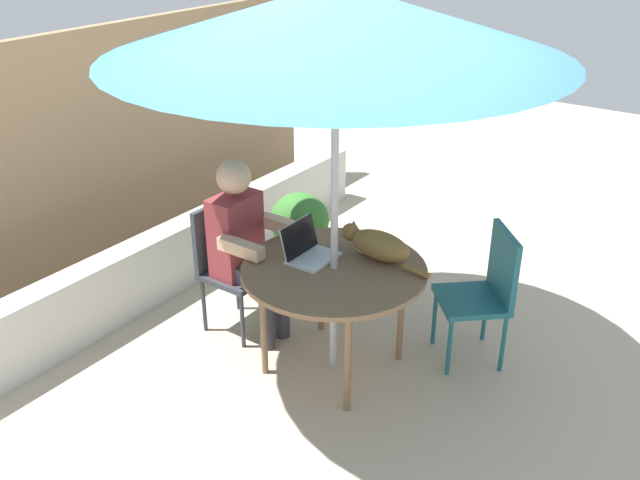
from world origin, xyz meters
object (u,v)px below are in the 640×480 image
at_px(laptop, 306,248).
at_px(potted_plant_near_fence, 300,233).
at_px(cat, 377,245).
at_px(patio_umbrella, 336,21).
at_px(chair_occupied, 228,258).
at_px(person_seated, 244,241).
at_px(patio_table, 334,275).
at_px(chair_empty, 486,286).

bearing_deg(laptop, potted_plant_near_fence, 39.41).
bearing_deg(cat, patio_umbrella, 151.60).
relative_size(chair_occupied, cat, 1.35).
relative_size(person_seated, cat, 1.87).
distance_m(patio_table, cat, 0.32).
bearing_deg(laptop, chair_empty, -55.87).
bearing_deg(potted_plant_near_fence, patio_umbrella, -132.16).
height_order(patio_umbrella, potted_plant_near_fence, patio_umbrella).
distance_m(chair_occupied, potted_plant_near_fence, 0.71).
height_order(patio_table, laptop, laptop).
height_order(laptop, potted_plant_near_fence, laptop).
height_order(person_seated, potted_plant_near_fence, person_seated).
relative_size(chair_empty, potted_plant_near_fence, 1.18).
height_order(chair_empty, laptop, laptop).
relative_size(laptop, cat, 0.46).
bearing_deg(laptop, cat, -55.16).
height_order(chair_occupied, chair_empty, same).
distance_m(chair_empty, person_seated, 1.54).
height_order(chair_empty, potted_plant_near_fence, chair_empty).
relative_size(patio_table, person_seated, 0.91).
bearing_deg(patio_table, patio_umbrella, 0.00).
height_order(patio_table, cat, cat).
distance_m(patio_table, potted_plant_near_fence, 1.08).
bearing_deg(chair_empty, potted_plant_near_fence, 87.09).
distance_m(patio_umbrella, person_seated, 1.58).
bearing_deg(patio_umbrella, person_seated, 90.00).
relative_size(chair_empty, laptop, 2.91).
bearing_deg(potted_plant_near_fence, patio_table, -132.16).
xyz_separation_m(chair_occupied, laptop, (0.01, -0.64, 0.26)).
bearing_deg(chair_empty, cat, 123.69).
bearing_deg(laptop, person_seated, 91.50).
xyz_separation_m(patio_umbrella, potted_plant_near_fence, (0.71, 0.78, -1.67)).
distance_m(patio_umbrella, chair_empty, 1.85).
relative_size(patio_table, potted_plant_near_fence, 1.49).
bearing_deg(patio_table, chair_occupied, 90.00).
distance_m(chair_occupied, cat, 1.06).
bearing_deg(potted_plant_near_fence, chair_occupied, 174.51).
xyz_separation_m(chair_occupied, potted_plant_near_fence, (0.71, -0.07, -0.08)).
distance_m(laptop, cat, 0.42).
bearing_deg(patio_umbrella, laptop, 86.57).
xyz_separation_m(chair_empty, cat, (-0.38, 0.56, 0.28)).
bearing_deg(laptop, patio_umbrella, -93.43).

